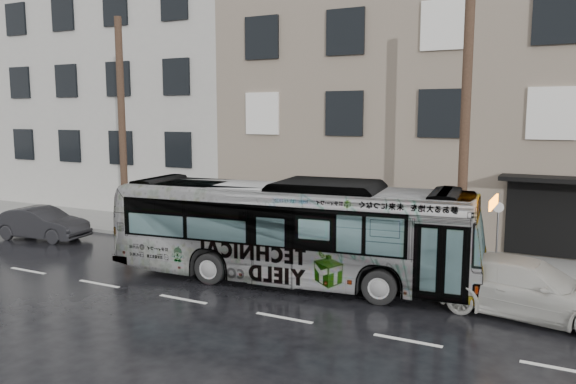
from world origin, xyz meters
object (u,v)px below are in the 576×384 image
utility_pole_front (465,131)px  dark_sedan (41,223)px  utility_pole_rear (122,127)px  sign_post (497,239)px  white_sedan (528,288)px  bus (291,231)px

utility_pole_front → dark_sedan: bearing=-172.2°
utility_pole_rear → sign_post: 15.46m
utility_pole_rear → sign_post: utility_pole_rear is taller
utility_pole_rear → white_sedan: size_ratio=1.78×
white_sedan → sign_post: bearing=29.4°
sign_post → bus: size_ratio=0.21×
bus → sign_post: bearing=-69.5°
sign_post → dark_sedan: (-17.64, -2.26, -0.68)m
white_sedan → dark_sedan: white_sedan is taller
sign_post → dark_sedan: 17.80m
sign_post → white_sedan: 3.07m
utility_pole_front → white_sedan: utility_pole_front is taller
utility_pole_rear → bus: utility_pole_rear is taller
utility_pole_rear → dark_sedan: size_ratio=2.22×
bus → utility_pole_rear: bearing=67.1°
bus → white_sedan: bearing=-95.7°
sign_post → white_sedan: (1.11, -2.80, -0.62)m
sign_post → utility_pole_front: bearing=180.0°
sign_post → bus: (-5.68, -2.84, 0.24)m
dark_sedan → utility_pole_front: bearing=-89.8°
utility_pole_rear → bus: 10.30m
utility_pole_rear → white_sedan: bearing=-9.8°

